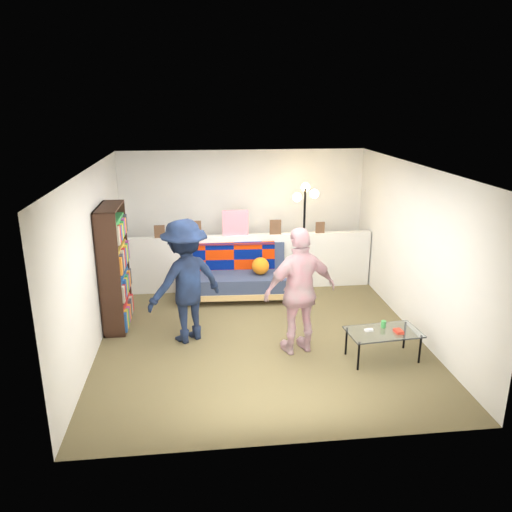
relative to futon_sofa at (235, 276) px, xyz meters
The scene contains 10 objects.
ground 1.53m from the futon_sofa, 80.87° to the right, with size 5.00×5.00×0.00m, color brown.
room_shell 1.65m from the futon_sofa, 76.66° to the right, with size 4.60×5.05×2.45m.
half_wall_ledge 0.43m from the futon_sofa, 55.36° to the left, with size 4.45×0.15×1.00m, color silver.
ledge_decor 0.87m from the futon_sofa, 88.51° to the left, with size 2.97×0.02×0.45m.
futon_sofa is the anchor object (origin of this frame).
bookshelf 2.13m from the futon_sofa, 153.00° to the right, with size 0.30×0.91×1.83m.
coffee_table 2.98m from the futon_sofa, 53.93° to the right, with size 0.98×0.60×0.49m.
floor_lamp 1.58m from the futon_sofa, ahead, with size 0.42×0.34×1.90m.
person_left 1.80m from the futon_sofa, 117.50° to the right, with size 1.13×0.65×1.74m, color black.
person_right 2.23m from the futon_sofa, 71.19° to the right, with size 1.01×0.42×1.72m, color pink.
Camera 1 is at (-0.80, -6.59, 3.26)m, focal length 35.00 mm.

